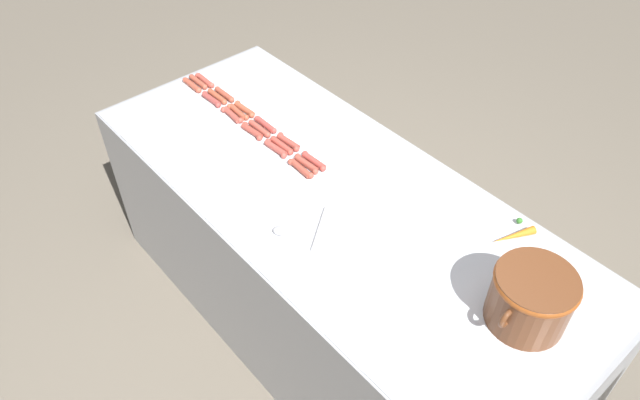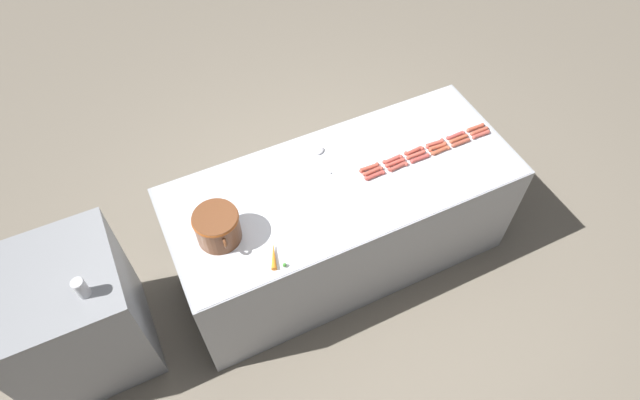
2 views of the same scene
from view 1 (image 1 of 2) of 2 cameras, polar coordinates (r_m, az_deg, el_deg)
name	(u,v)px [view 1 (image 1 of 2)]	position (r m, az deg, el deg)	size (l,w,h in m)	color
ground_plane	(331,321)	(2.93, 1.06, -11.50)	(20.00, 20.00, 0.00)	#756B5B
griddle_counter	(332,264)	(2.59, 1.18, -6.17)	(0.91, 2.21, 0.85)	#9EA0A5
hot_dog_0	(205,80)	(2.94, -11.02, 11.22)	(0.03, 0.14, 0.03)	#B54E41
hot_dog_1	(224,94)	(2.82, -9.17, 9.98)	(0.03, 0.14, 0.03)	#AB4E3A
hot_dog_2	(245,109)	(2.71, -7.26, 8.65)	(0.03, 0.14, 0.03)	#B55338
hot_dog_3	(265,125)	(2.61, -5.27, 7.23)	(0.03, 0.14, 0.03)	#B7463F
hot_dog_4	(288,142)	(2.51, -3.06, 5.60)	(0.04, 0.14, 0.03)	#AB483C
hot_dog_5	(314,161)	(2.41, -0.59, 3.77)	(0.03, 0.14, 0.03)	#B6443C
hot_dog_6	(198,82)	(2.94, -11.63, 11.06)	(0.03, 0.14, 0.03)	#B0523C
hot_dog_7	(217,96)	(2.81, -9.85, 9.77)	(0.03, 0.14, 0.03)	#B15338
hot_dog_8	(238,112)	(2.70, -7.90, 8.37)	(0.03, 0.14, 0.03)	#B25038
hot_dog_9	(260,129)	(2.59, -5.83, 6.84)	(0.03, 0.14, 0.03)	#B65041
hot_dog_10	(282,145)	(2.49, -3.69, 5.26)	(0.03, 0.14, 0.03)	#B8493D
hot_dog_11	(306,164)	(2.39, -1.32, 3.49)	(0.03, 0.14, 0.03)	#AB4A3B
hot_dog_12	(192,85)	(2.92, -12.20, 10.74)	(0.03, 0.14, 0.03)	#B9513B
hot_dog_13	(211,99)	(2.80, -10.40, 9.50)	(0.03, 0.14, 0.03)	#AC463F
hot_dog_14	(232,115)	(2.68, -8.47, 8.09)	(0.04, 0.14, 0.03)	#B74D40
hot_dog_15	(252,131)	(2.58, -6.54, 6.59)	(0.03, 0.14, 0.03)	#B24739
hot_dog_16	(276,148)	(2.47, -4.27, 4.96)	(0.03, 0.14, 0.03)	#B44B40
hot_dog_17	(301,169)	(2.37, -1.88, 3.04)	(0.03, 0.14, 0.03)	#B14938
bean_pot	(531,296)	(1.93, 19.65, -8.72)	(0.32, 0.26, 0.20)	brown
serving_spoon	(295,230)	(2.14, -2.46, -2.90)	(0.24, 0.19, 0.02)	#B7B7BC
carrot	(514,235)	(2.22, 18.13, -3.21)	(0.18, 0.09, 0.03)	orange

